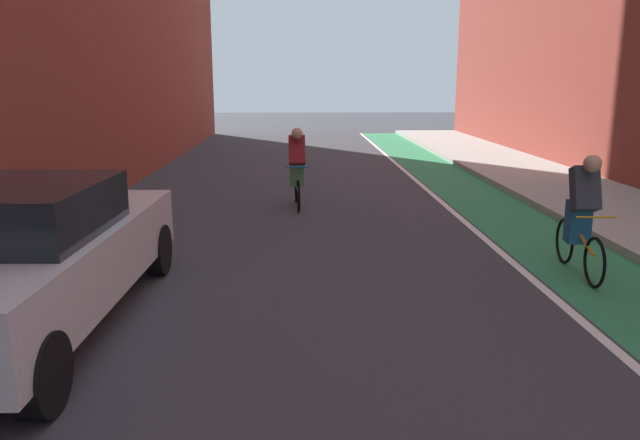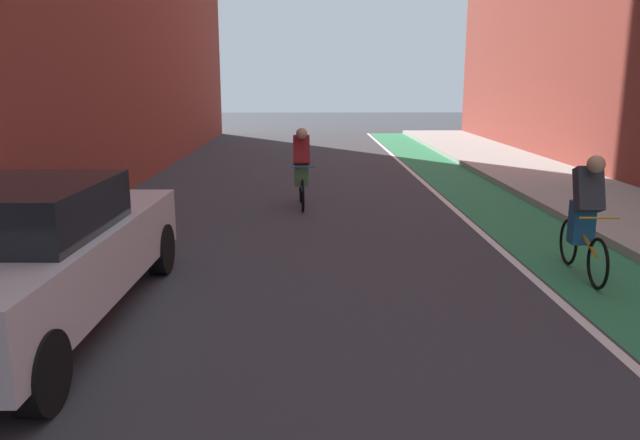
# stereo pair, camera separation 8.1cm
# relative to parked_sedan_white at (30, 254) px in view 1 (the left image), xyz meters

# --- Properties ---
(ground_plane) EXTENTS (82.69, 82.69, 0.00)m
(ground_plane) POSITION_rel_parked_sedan_white_xyz_m (3.17, 3.41, -0.79)
(ground_plane) COLOR #38383D
(bike_lane_paint) EXTENTS (1.60, 37.58, 0.00)m
(bike_lane_paint) POSITION_rel_parked_sedan_white_xyz_m (6.60, 5.41, -0.79)
(bike_lane_paint) COLOR #2D8451
(bike_lane_paint) RESTS_ON ground
(lane_divider_stripe) EXTENTS (0.12, 37.58, 0.00)m
(lane_divider_stripe) POSITION_rel_parked_sedan_white_xyz_m (5.70, 5.41, -0.78)
(lane_divider_stripe) COLOR white
(lane_divider_stripe) RESTS_ON ground
(sidewalk_right) EXTENTS (2.87, 37.58, 0.14)m
(sidewalk_right) POSITION_rel_parked_sedan_white_xyz_m (8.83, 5.41, -0.72)
(sidewalk_right) COLOR #A8A59E
(sidewalk_right) RESTS_ON ground
(parked_sedan_white) EXTENTS (1.95, 4.68, 1.53)m
(parked_sedan_white) POSITION_rel_parked_sedan_white_xyz_m (0.00, 0.00, 0.00)
(parked_sedan_white) COLOR silver
(parked_sedan_white) RESTS_ON ground
(cyclist_trailing) EXTENTS (0.48, 1.68, 1.60)m
(cyclist_trailing) POSITION_rel_parked_sedan_white_xyz_m (6.35, 1.62, 0.02)
(cyclist_trailing) COLOR black
(cyclist_trailing) RESTS_ON ground
(cyclist_far) EXTENTS (0.48, 1.69, 1.60)m
(cyclist_far) POSITION_rel_parked_sedan_white_xyz_m (2.67, 6.25, 0.02)
(cyclist_far) COLOR black
(cyclist_far) RESTS_ON ground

